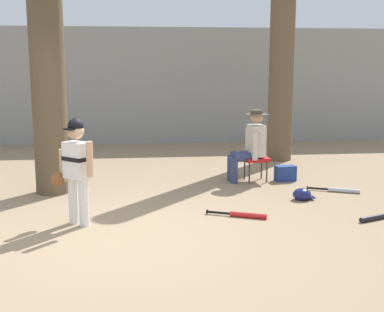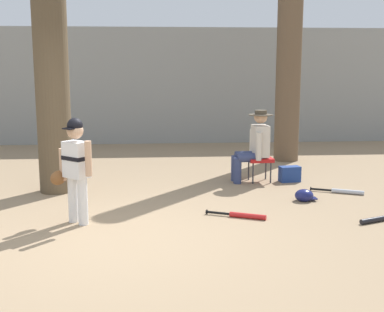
{
  "view_description": "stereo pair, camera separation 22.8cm",
  "coord_description": "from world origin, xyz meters",
  "px_view_note": "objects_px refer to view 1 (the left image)",
  "views": [
    {
      "loc": [
        0.25,
        -5.46,
        1.91
      ],
      "look_at": [
        0.97,
        1.07,
        0.75
      ],
      "focal_mm": 47.62,
      "sensor_mm": 36.0,
      "label": 1
    },
    {
      "loc": [
        0.48,
        -5.49,
        1.91
      ],
      "look_at": [
        0.97,
        1.07,
        0.75
      ],
      "focal_mm": 47.62,
      "sensor_mm": 36.0,
      "label": 2
    }
  ],
  "objects_px": {
    "young_ballplayer": "(76,165)",
    "seated_spectator": "(250,144)",
    "folding_stool": "(256,160)",
    "batting_helmet_navy": "(302,195)",
    "tree_near_player": "(47,52)",
    "tree_behind_spectator": "(282,39)",
    "bat_aluminum_silver": "(340,190)",
    "handbag_beside_stool": "(285,173)",
    "bat_red_barrel": "(244,215)",
    "bat_black_composite": "(378,217)"
  },
  "relations": [
    {
      "from": "tree_behind_spectator",
      "to": "bat_red_barrel",
      "type": "xyz_separation_m",
      "value": [
        -1.59,
        -3.97,
        -2.41
      ]
    },
    {
      "from": "tree_near_player",
      "to": "seated_spectator",
      "type": "distance_m",
      "value": 3.52
    },
    {
      "from": "bat_aluminum_silver",
      "to": "seated_spectator",
      "type": "bearing_deg",
      "value": 142.97
    },
    {
      "from": "tree_near_player",
      "to": "tree_behind_spectator",
      "type": "bearing_deg",
      "value": 29.09
    },
    {
      "from": "folding_stool",
      "to": "seated_spectator",
      "type": "bearing_deg",
      "value": -176.83
    },
    {
      "from": "tree_near_player",
      "to": "seated_spectator",
      "type": "bearing_deg",
      "value": 7.72
    },
    {
      "from": "folding_stool",
      "to": "batting_helmet_navy",
      "type": "height_order",
      "value": "folding_stool"
    },
    {
      "from": "bat_red_barrel",
      "to": "bat_aluminum_silver",
      "type": "relative_size",
      "value": 1.0
    },
    {
      "from": "folding_stool",
      "to": "tree_near_player",
      "type": "bearing_deg",
      "value": -172.42
    },
    {
      "from": "bat_aluminum_silver",
      "to": "young_ballplayer",
      "type": "bearing_deg",
      "value": -162.62
    },
    {
      "from": "bat_red_barrel",
      "to": "bat_aluminum_silver",
      "type": "height_order",
      "value": "same"
    },
    {
      "from": "bat_aluminum_silver",
      "to": "tree_behind_spectator",
      "type": "bearing_deg",
      "value": 93.25
    },
    {
      "from": "tree_behind_spectator",
      "to": "bat_aluminum_silver",
      "type": "bearing_deg",
      "value": -86.75
    },
    {
      "from": "bat_black_composite",
      "to": "young_ballplayer",
      "type": "bearing_deg",
      "value": 176.63
    },
    {
      "from": "tree_near_player",
      "to": "batting_helmet_navy",
      "type": "distance_m",
      "value": 4.27
    },
    {
      "from": "tree_near_player",
      "to": "handbag_beside_stool",
      "type": "distance_m",
      "value": 4.28
    },
    {
      "from": "tree_near_player",
      "to": "batting_helmet_navy",
      "type": "bearing_deg",
      "value": -13.16
    },
    {
      "from": "seated_spectator",
      "to": "bat_red_barrel",
      "type": "relative_size",
      "value": 1.6
    },
    {
      "from": "young_ballplayer",
      "to": "batting_helmet_navy",
      "type": "relative_size",
      "value": 4.14
    },
    {
      "from": "tree_behind_spectator",
      "to": "bat_aluminum_silver",
      "type": "xyz_separation_m",
      "value": [
        0.16,
        -2.83,
        -2.41
      ]
    },
    {
      "from": "folding_stool",
      "to": "bat_red_barrel",
      "type": "bearing_deg",
      "value": -107.25
    },
    {
      "from": "seated_spectator",
      "to": "handbag_beside_stool",
      "type": "bearing_deg",
      "value": -4.56
    },
    {
      "from": "seated_spectator",
      "to": "bat_aluminum_silver",
      "type": "xyz_separation_m",
      "value": [
        1.21,
        -0.91,
        -0.61
      ]
    },
    {
      "from": "young_ballplayer",
      "to": "bat_black_composite",
      "type": "bearing_deg",
      "value": -3.37
    },
    {
      "from": "tree_near_player",
      "to": "bat_aluminum_silver",
      "type": "relative_size",
      "value": 6.47
    },
    {
      "from": "tree_near_player",
      "to": "bat_black_composite",
      "type": "height_order",
      "value": "tree_near_player"
    },
    {
      "from": "tree_behind_spectator",
      "to": "handbag_beside_stool",
      "type": "relative_size",
      "value": 16.58
    },
    {
      "from": "tree_behind_spectator",
      "to": "bat_red_barrel",
      "type": "height_order",
      "value": "tree_behind_spectator"
    },
    {
      "from": "folding_stool",
      "to": "bat_red_barrel",
      "type": "height_order",
      "value": "folding_stool"
    },
    {
      "from": "young_ballplayer",
      "to": "folding_stool",
      "type": "height_order",
      "value": "young_ballplayer"
    },
    {
      "from": "folding_stool",
      "to": "seated_spectator",
      "type": "height_order",
      "value": "seated_spectator"
    },
    {
      "from": "tree_behind_spectator",
      "to": "young_ballplayer",
      "type": "height_order",
      "value": "tree_behind_spectator"
    },
    {
      "from": "tree_near_player",
      "to": "bat_red_barrel",
      "type": "distance_m",
      "value": 3.73
    },
    {
      "from": "tree_behind_spectator",
      "to": "bat_aluminum_silver",
      "type": "height_order",
      "value": "tree_behind_spectator"
    },
    {
      "from": "bat_black_composite",
      "to": "batting_helmet_navy",
      "type": "relative_size",
      "value": 2.39
    },
    {
      "from": "tree_behind_spectator",
      "to": "bat_aluminum_silver",
      "type": "distance_m",
      "value": 3.72
    },
    {
      "from": "bat_red_barrel",
      "to": "batting_helmet_navy",
      "type": "height_order",
      "value": "batting_helmet_navy"
    },
    {
      "from": "young_ballplayer",
      "to": "seated_spectator",
      "type": "height_order",
      "value": "young_ballplayer"
    },
    {
      "from": "tree_behind_spectator",
      "to": "folding_stool",
      "type": "bearing_deg",
      "value": -116.39
    },
    {
      "from": "young_ballplayer",
      "to": "seated_spectator",
      "type": "relative_size",
      "value": 1.09
    },
    {
      "from": "batting_helmet_navy",
      "to": "tree_near_player",
      "type": "bearing_deg",
      "value": 166.84
    },
    {
      "from": "tree_near_player",
      "to": "tree_behind_spectator",
      "type": "relative_size",
      "value": 0.86
    },
    {
      "from": "young_ballplayer",
      "to": "folding_stool",
      "type": "xyz_separation_m",
      "value": [
        2.72,
        2.11,
        -0.38
      ]
    },
    {
      "from": "handbag_beside_stool",
      "to": "bat_red_barrel",
      "type": "bearing_deg",
      "value": -119.69
    },
    {
      "from": "young_ballplayer",
      "to": "bat_aluminum_silver",
      "type": "height_order",
      "value": "young_ballplayer"
    },
    {
      "from": "batting_helmet_navy",
      "to": "bat_aluminum_silver",
      "type": "bearing_deg",
      "value": 27.44
    },
    {
      "from": "folding_stool",
      "to": "bat_black_composite",
      "type": "distance_m",
      "value": 2.57
    },
    {
      "from": "tree_behind_spectator",
      "to": "batting_helmet_navy",
      "type": "relative_size",
      "value": 17.86
    },
    {
      "from": "bat_red_barrel",
      "to": "batting_helmet_navy",
      "type": "bearing_deg",
      "value": 36.72
    },
    {
      "from": "tree_near_player",
      "to": "folding_stool",
      "type": "height_order",
      "value": "tree_near_player"
    }
  ]
}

